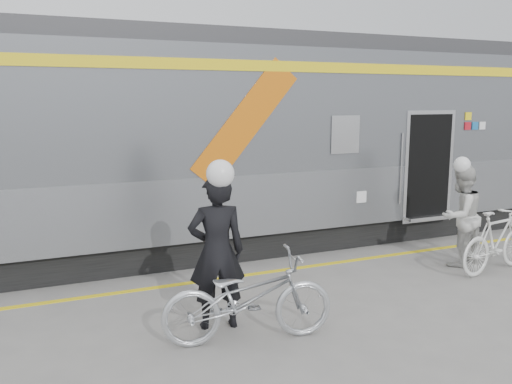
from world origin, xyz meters
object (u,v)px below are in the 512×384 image
man (217,252)px  bicycle_right (497,241)px  woman (460,216)px  bicycle_left (248,298)px

man → bicycle_right: (5.08, 0.25, -0.46)m
woman → bicycle_right: size_ratio=0.99×
bicycle_right → woman: bearing=19.0°
woman → bicycle_right: bearing=109.0°
man → bicycle_left: size_ratio=0.95×
bicycle_left → bicycle_right: bearing=-70.7°
bicycle_right → bicycle_left: bearing=89.7°
woman → bicycle_right: woman is taller
man → bicycle_right: bearing=-167.2°
bicycle_left → woman: (4.58, 1.35, 0.34)m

